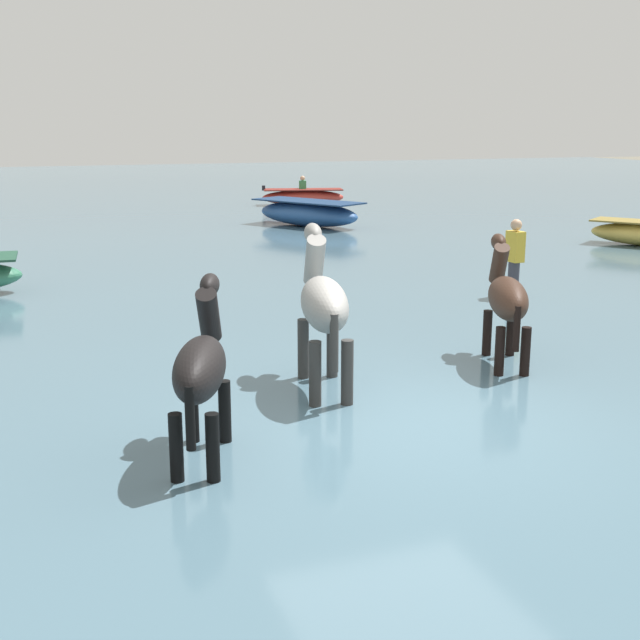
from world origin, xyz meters
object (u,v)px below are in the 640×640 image
boat_mid_channel (303,197)px  horse_flank_dark_bay (506,301)px  horse_lead_black (201,371)px  horse_trailing_grey (323,307)px  person_wading_close (514,262)px  boat_near_port (308,213)px

boat_mid_channel → horse_flank_dark_bay: bearing=-102.1°
horse_lead_black → boat_mid_channel: 23.99m
horse_trailing_grey → horse_flank_dark_bay: size_ratio=1.14×
boat_mid_channel → person_wading_close: size_ratio=1.97×
horse_lead_black → boat_near_port: 17.52m
boat_mid_channel → person_wading_close: person_wading_close is taller
person_wading_close → horse_lead_black: bearing=-142.0°
boat_near_port → horse_trailing_grey: bearing=-108.8°
person_wading_close → horse_flank_dark_bay: bearing=-124.6°
horse_flank_dark_bay → boat_near_port: bearing=80.3°
boat_near_port → boat_mid_channel: size_ratio=1.17×
boat_near_port → boat_mid_channel: boat_mid_channel is taller
person_wading_close → horse_trailing_grey: bearing=-143.1°
horse_lead_black → boat_near_port: horse_lead_black is taller
horse_flank_dark_bay → horse_trailing_grey: bearing=-176.5°
horse_flank_dark_bay → boat_near_port: (2.47, 14.49, -0.44)m
horse_lead_black → boat_mid_channel: horse_lead_black is taller
horse_trailing_grey → boat_near_port: bearing=71.2°
boat_mid_channel → boat_near_port: bearing=-107.8°
horse_flank_dark_bay → boat_mid_channel: (4.45, 20.67, -0.52)m
horse_lead_black → boat_near_port: size_ratio=0.49×
horse_lead_black → horse_trailing_grey: size_ratio=0.89×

